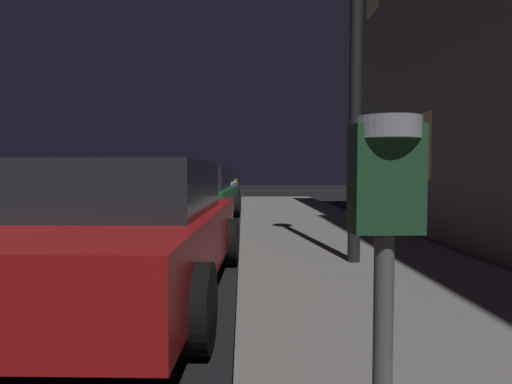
% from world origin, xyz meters
% --- Properties ---
extents(parking_meter, '(0.19, 0.19, 1.32)m').
position_xyz_m(parking_meter, '(4.45, -0.25, 1.15)').
color(parking_meter, '#59595B').
rests_on(parking_meter, sidewalk).
extents(car_red, '(2.30, 4.61, 1.43)m').
position_xyz_m(car_red, '(2.85, 3.00, 0.71)').
color(car_red, maroon).
rests_on(car_red, ground).
extents(car_green, '(2.27, 4.50, 1.43)m').
position_xyz_m(car_green, '(2.85, 9.07, 0.72)').
color(car_green, '#19592D').
rests_on(car_green, ground).
extents(car_white, '(2.16, 4.63, 1.43)m').
position_xyz_m(car_white, '(2.85, 15.50, 0.71)').
color(car_white, silver).
rests_on(car_white, ground).
extents(car_yellow_cab, '(2.01, 4.29, 1.43)m').
position_xyz_m(car_yellow_cab, '(2.85, 21.76, 0.71)').
color(car_yellow_cab, gold).
rests_on(car_yellow_cab, ground).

